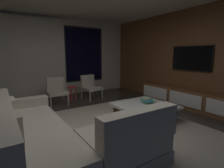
{
  "coord_description": "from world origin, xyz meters",
  "views": [
    {
      "loc": [
        -1.48,
        -2.57,
        1.46
      ],
      "look_at": [
        1.08,
        1.34,
        0.66
      ],
      "focal_mm": 27.87,
      "sensor_mm": 36.0,
      "label": 1
    }
  ],
  "objects_px": {
    "coffee_table": "(144,112)",
    "mounted_tv": "(191,58)",
    "accent_chair_near_window": "(90,86)",
    "media_console": "(191,100)",
    "book_stack_on_coffee_table": "(147,100)",
    "accent_chair_by_curtain": "(56,90)",
    "sectional_couch": "(56,138)",
    "side_stool": "(72,89)"
  },
  "relations": [
    {
      "from": "side_stool",
      "to": "coffee_table",
      "type": "bearing_deg",
      "value": -72.51
    },
    {
      "from": "sectional_couch",
      "to": "mounted_tv",
      "type": "xyz_separation_m",
      "value": [
        3.83,
        0.46,
        1.06
      ]
    },
    {
      "from": "coffee_table",
      "to": "book_stack_on_coffee_table",
      "type": "height_order",
      "value": "book_stack_on_coffee_table"
    },
    {
      "from": "accent_chair_near_window",
      "to": "accent_chair_by_curtain",
      "type": "distance_m",
      "value": 1.12
    },
    {
      "from": "accent_chair_near_window",
      "to": "side_stool",
      "type": "relative_size",
      "value": 1.7
    },
    {
      "from": "sectional_couch",
      "to": "accent_chair_near_window",
      "type": "bearing_deg",
      "value": 55.56
    },
    {
      "from": "coffee_table",
      "to": "mounted_tv",
      "type": "xyz_separation_m",
      "value": [
        1.79,
        0.11,
        1.16
      ]
    },
    {
      "from": "accent_chair_by_curtain",
      "to": "mounted_tv",
      "type": "height_order",
      "value": "mounted_tv"
    },
    {
      "from": "coffee_table",
      "to": "accent_chair_near_window",
      "type": "bearing_deg",
      "value": 93.47
    },
    {
      "from": "mounted_tv",
      "to": "accent_chair_by_curtain",
      "type": "bearing_deg",
      "value": 143.64
    },
    {
      "from": "sectional_couch",
      "to": "accent_chair_by_curtain",
      "type": "height_order",
      "value": "sectional_couch"
    },
    {
      "from": "sectional_couch",
      "to": "accent_chair_by_curtain",
      "type": "bearing_deg",
      "value": 74.05
    },
    {
      "from": "book_stack_on_coffee_table",
      "to": "mounted_tv",
      "type": "bearing_deg",
      "value": 1.53
    },
    {
      "from": "book_stack_on_coffee_table",
      "to": "side_stool",
      "type": "xyz_separation_m",
      "value": [
        -0.89,
        2.36,
        -0.05
      ]
    },
    {
      "from": "accent_chair_by_curtain",
      "to": "mounted_tv",
      "type": "relative_size",
      "value": 0.67
    },
    {
      "from": "sectional_couch",
      "to": "mounted_tv",
      "type": "distance_m",
      "value": 4.0
    },
    {
      "from": "book_stack_on_coffee_table",
      "to": "side_stool",
      "type": "height_order",
      "value": "book_stack_on_coffee_table"
    },
    {
      "from": "sectional_couch",
      "to": "accent_chair_by_curtain",
      "type": "distance_m",
      "value": 2.82
    },
    {
      "from": "sectional_couch",
      "to": "media_console",
      "type": "bearing_deg",
      "value": 4.07
    },
    {
      "from": "coffee_table",
      "to": "accent_chair_by_curtain",
      "type": "xyz_separation_m",
      "value": [
        -1.27,
        2.36,
        0.25
      ]
    },
    {
      "from": "accent_chair_near_window",
      "to": "mounted_tv",
      "type": "relative_size",
      "value": 0.67
    },
    {
      "from": "side_stool",
      "to": "media_console",
      "type": "height_order",
      "value": "media_console"
    },
    {
      "from": "accent_chair_near_window",
      "to": "media_console",
      "type": "height_order",
      "value": "accent_chair_near_window"
    },
    {
      "from": "accent_chair_near_window",
      "to": "media_console",
      "type": "distance_m",
      "value": 3.06
    },
    {
      "from": "mounted_tv",
      "to": "media_console",
      "type": "bearing_deg",
      "value": -132.4
    },
    {
      "from": "accent_chair_by_curtain",
      "to": "book_stack_on_coffee_table",
      "type": "bearing_deg",
      "value": -58.73
    },
    {
      "from": "accent_chair_by_curtain",
      "to": "mounted_tv",
      "type": "distance_m",
      "value": 3.9
    },
    {
      "from": "mounted_tv",
      "to": "coffee_table",
      "type": "bearing_deg",
      "value": -176.64
    },
    {
      "from": "sectional_couch",
      "to": "media_console",
      "type": "height_order",
      "value": "sectional_couch"
    },
    {
      "from": "sectional_couch",
      "to": "side_stool",
      "type": "bearing_deg",
      "value": 65.21
    },
    {
      "from": "sectional_couch",
      "to": "mounted_tv",
      "type": "relative_size",
      "value": 2.16
    },
    {
      "from": "coffee_table",
      "to": "side_stool",
      "type": "relative_size",
      "value": 2.52
    },
    {
      "from": "coffee_table",
      "to": "media_console",
      "type": "height_order",
      "value": "media_console"
    },
    {
      "from": "book_stack_on_coffee_table",
      "to": "accent_chair_by_curtain",
      "type": "distance_m",
      "value": 2.68
    },
    {
      "from": "side_stool",
      "to": "accent_chair_near_window",
      "type": "bearing_deg",
      "value": -0.62
    },
    {
      "from": "coffee_table",
      "to": "mounted_tv",
      "type": "height_order",
      "value": "mounted_tv"
    },
    {
      "from": "sectional_couch",
      "to": "accent_chair_near_window",
      "type": "xyz_separation_m",
      "value": [
        1.89,
        2.76,
        0.14
      ]
    },
    {
      "from": "sectional_couch",
      "to": "accent_chair_near_window",
      "type": "relative_size",
      "value": 3.21
    },
    {
      "from": "sectional_couch",
      "to": "media_console",
      "type": "relative_size",
      "value": 0.81
    },
    {
      "from": "coffee_table",
      "to": "accent_chair_near_window",
      "type": "distance_m",
      "value": 2.43
    },
    {
      "from": "coffee_table",
      "to": "accent_chair_by_curtain",
      "type": "relative_size",
      "value": 1.49
    },
    {
      "from": "sectional_couch",
      "to": "accent_chair_by_curtain",
      "type": "xyz_separation_m",
      "value": [
        0.77,
        2.71,
        0.14
      ]
    }
  ]
}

